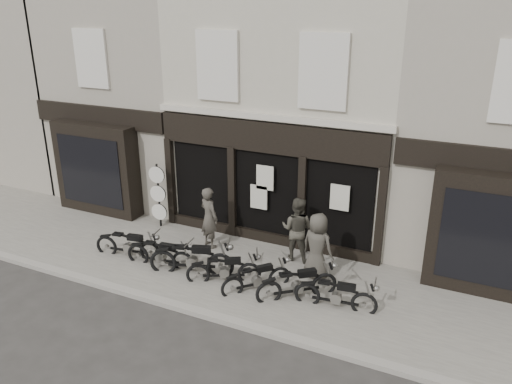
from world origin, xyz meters
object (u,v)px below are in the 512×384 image
at_px(man_right, 317,247).
at_px(motorcycle_0, 129,247).
at_px(motorcycle_2, 193,262).
at_px(advert_sign_post, 159,198).
at_px(motorcycle_3, 225,272).
at_px(motorcycle_4, 257,280).
at_px(motorcycle_6, 337,297).
at_px(motorcycle_5, 298,286).
at_px(man_left, 209,217).
at_px(man_centre, 297,229).
at_px(motorcycle_1, 161,257).

bearing_deg(man_right, motorcycle_0, 26.44).
height_order(motorcycle_2, advert_sign_post, advert_sign_post).
bearing_deg(motorcycle_3, motorcycle_4, -27.94).
relative_size(motorcycle_0, motorcycle_2, 0.92).
xyz_separation_m(motorcycle_4, motorcycle_6, (2.11, 0.07, 0.02)).
bearing_deg(motorcycle_6, motorcycle_2, 173.42).
bearing_deg(motorcycle_4, motorcycle_5, -42.57).
bearing_deg(motorcycle_5, motorcycle_3, 142.65).
xyz_separation_m(man_left, man_centre, (2.69, 0.35, -0.00)).
relative_size(motorcycle_1, man_centre, 1.10).
relative_size(motorcycle_1, advert_sign_post, 0.91).
xyz_separation_m(motorcycle_0, man_centre, (4.50, 1.93, 0.67)).
distance_m(motorcycle_5, man_centre, 2.12).
bearing_deg(advert_sign_post, motorcycle_4, -30.55).
bearing_deg(motorcycle_6, motorcycle_5, 170.62).
relative_size(motorcycle_0, motorcycle_5, 1.17).
height_order(motorcycle_0, motorcycle_4, motorcycle_0).
height_order(motorcycle_2, man_right, man_right).
xyz_separation_m(motorcycle_5, man_centre, (-0.75, 1.87, 0.66)).
xyz_separation_m(motorcycle_5, man_left, (-3.44, 1.52, 0.66)).
bearing_deg(motorcycle_4, advert_sign_post, 106.59).
relative_size(man_left, man_centre, 1.00).
xyz_separation_m(motorcycle_1, man_centre, (3.32, 2.00, 0.67)).
bearing_deg(man_left, motorcycle_4, 168.66).
bearing_deg(man_centre, motorcycle_3, 54.76).
distance_m(motorcycle_0, man_centre, 4.94).
xyz_separation_m(motorcycle_0, motorcycle_4, (4.17, -0.04, -0.03)).
distance_m(motorcycle_6, man_left, 4.77).
relative_size(motorcycle_1, motorcycle_4, 1.32).
height_order(motorcycle_3, motorcycle_6, motorcycle_6).
height_order(motorcycle_1, motorcycle_4, motorcycle_1).
relative_size(motorcycle_0, motorcycle_1, 1.00).
bearing_deg(advert_sign_post, man_left, -18.94).
xyz_separation_m(motorcycle_1, motorcycle_6, (5.09, 0.09, -0.01)).
distance_m(motorcycle_4, man_right, 1.84).
distance_m(motorcycle_2, man_left, 1.76).
distance_m(man_centre, man_right, 1.16).
bearing_deg(advert_sign_post, motorcycle_6, -22.66).
xyz_separation_m(motorcycle_4, man_centre, (0.33, 1.97, 0.70)).
relative_size(motorcycle_0, man_centre, 1.10).
distance_m(motorcycle_0, man_right, 5.53).
distance_m(motorcycle_0, motorcycle_1, 1.18).
bearing_deg(advert_sign_post, motorcycle_0, -84.28).
bearing_deg(man_right, man_centre, -27.23).
bearing_deg(motorcycle_5, motorcycle_6, -42.27).
bearing_deg(advert_sign_post, man_right, -14.66).
relative_size(motorcycle_2, motorcycle_3, 1.23).
bearing_deg(motorcycle_6, advert_sign_post, 155.32).
relative_size(motorcycle_2, advert_sign_post, 0.99).
bearing_deg(motorcycle_0, motorcycle_4, -9.97).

